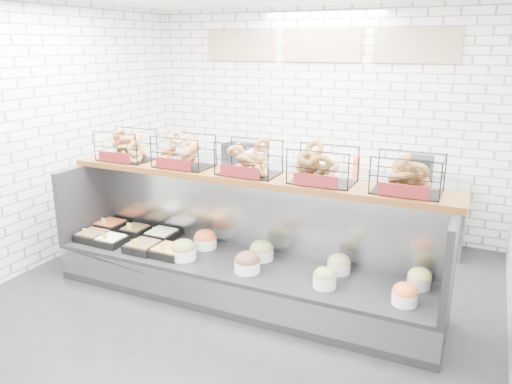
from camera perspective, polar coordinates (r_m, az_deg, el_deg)
The scene contains 5 objects.
ground at distance 5.04m, azimuth -3.42°, elevation -13.33°, with size 5.50×5.50×0.00m, color black.
room_shell at distance 4.93m, azimuth -0.43°, elevation 11.28°, with size 5.02×5.51×3.01m.
display_case at distance 5.17m, azimuth -1.86°, elevation -8.42°, with size 4.00×0.90×1.20m.
bagel_shelf at distance 4.97m, azimuth -0.83°, elevation 3.52°, with size 4.10×0.50×0.40m.
prep_counter at distance 6.92m, azimuth 6.15°, elevation -0.76°, with size 4.00×0.60×1.20m.
Camera 1 is at (2.13, -3.83, 2.50)m, focal length 35.00 mm.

